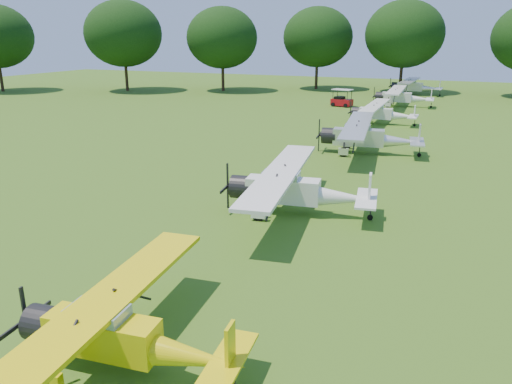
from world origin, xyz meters
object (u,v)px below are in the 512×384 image
aircraft_3 (294,187)px  aircraft_6 (401,96)px  golf_cart (341,101)px  aircraft_5 (381,112)px  aircraft_4 (367,135)px  aircraft_7 (414,86)px  aircraft_2 (118,332)px

aircraft_3 → aircraft_6: (-0.10, 39.77, -0.05)m
aircraft_6 → golf_cart: aircraft_6 is taller
aircraft_3 → golf_cart: aircraft_3 is taller
aircraft_5 → golf_cart: (-6.25, 10.61, -0.49)m
aircraft_4 → aircraft_7: aircraft_4 is taller
aircraft_6 → aircraft_3: bearing=-92.3°
aircraft_6 → aircraft_4: bearing=-90.5°
aircraft_2 → aircraft_6: (0.21, 52.43, 0.15)m
aircraft_6 → aircraft_7: size_ratio=0.97×
aircraft_5 → golf_cart: 12.32m
aircraft_2 → aircraft_3: bearing=83.0°
aircraft_2 → aircraft_7: size_ratio=0.86×
aircraft_3 → aircraft_2: bearing=-99.6°
aircraft_4 → aircraft_6: 26.01m
aircraft_4 → aircraft_5: bearing=87.5°
aircraft_5 → aircraft_6: bearing=88.8°
aircraft_7 → golf_cart: (-6.58, -15.36, -0.64)m
aircraft_2 → aircraft_4: size_ratio=0.83×
aircraft_7 → golf_cart: bearing=-111.2°
aircraft_4 → aircraft_5: (-1.07, 12.85, -0.19)m
aircraft_6 → aircraft_7: 12.82m
aircraft_5 → aircraft_7: 25.97m
aircraft_6 → aircraft_7: aircraft_7 is taller
aircraft_3 → aircraft_7: size_ratio=1.01×
aircraft_2 → aircraft_5: (-0.01, 39.29, 0.04)m
aircraft_5 → aircraft_6: (0.22, 13.15, 0.10)m
aircraft_5 → golf_cart: bearing=120.3°
aircraft_2 → aircraft_5: size_ratio=0.97×
aircraft_4 → aircraft_7: (-0.74, 38.81, -0.04)m
aircraft_2 → aircraft_3: 12.66m
aircraft_5 → aircraft_6: size_ratio=0.91×
aircraft_4 → golf_cart: 24.58m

